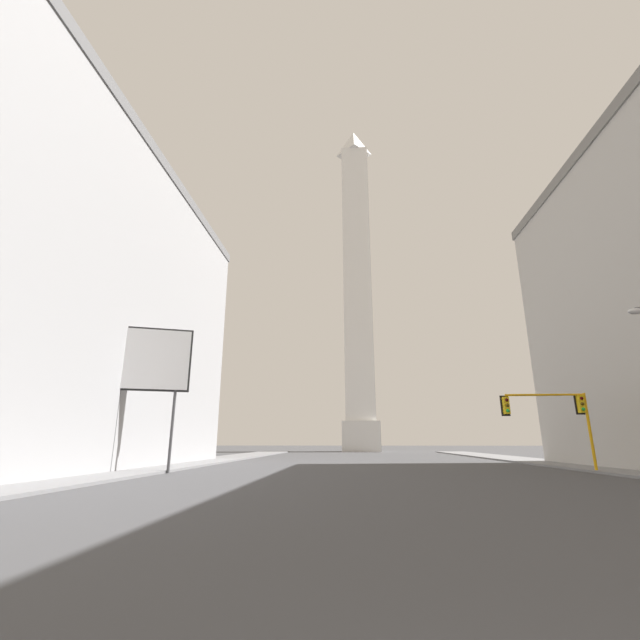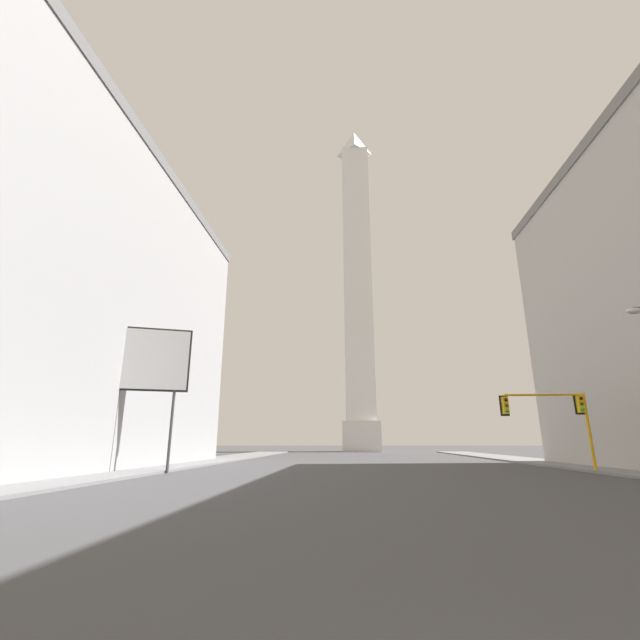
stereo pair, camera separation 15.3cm
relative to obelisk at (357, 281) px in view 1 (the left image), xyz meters
The scene contains 5 objects.
sidewalk_left 64.57m from the obelisk, 106.37° to the right, with size 5.00×98.85×0.15m, color slate.
sidewalk_right 64.57m from the obelisk, 73.63° to the right, with size 5.00×98.85×0.15m, color slate.
obelisk is the anchor object (origin of this frame).
traffic_light_mid_right 63.44m from the obelisk, 78.09° to the right, with size 5.47×0.52×4.88m.
billboard_sign 65.13m from the obelisk, 104.11° to the right, with size 4.68×1.86×9.02m.
Camera 1 is at (-1.61, -1.24, 1.86)m, focal length 24.00 mm.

